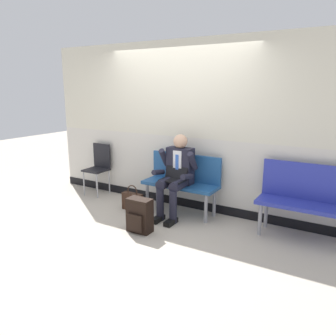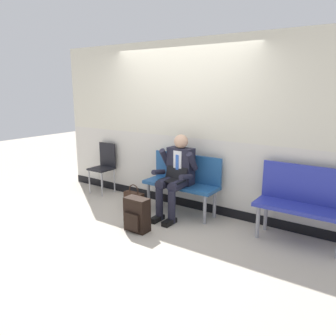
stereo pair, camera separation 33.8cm
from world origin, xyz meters
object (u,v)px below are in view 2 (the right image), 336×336
at_px(person_seated, 176,174).
at_px(backpack, 137,215).
at_px(bench_empty, 303,199).
at_px(handbag, 134,200).
at_px(folding_chair, 104,163).
at_px(bench_with_person, 183,179).

distance_m(person_seated, backpack, 0.88).
height_order(bench_empty, handbag, bench_empty).
xyz_separation_m(person_seated, folding_chair, (-1.76, 0.25, -0.11)).
height_order(bench_with_person, person_seated, person_seated).
height_order(person_seated, folding_chair, person_seated).
relative_size(backpack, folding_chair, 0.51).
distance_m(person_seated, handbag, 0.88).
xyz_separation_m(backpack, handbag, (-0.58, 0.61, -0.08)).
distance_m(bench_with_person, bench_empty, 1.76).
distance_m(handbag, folding_chair, 1.19).
xyz_separation_m(bench_empty, person_seated, (-1.76, -0.20, 0.10)).
height_order(backpack, folding_chair, folding_chair).
bearing_deg(bench_empty, folding_chair, 179.28).
height_order(bench_with_person, backpack, bench_with_person).
relative_size(person_seated, backpack, 2.64).
bearing_deg(folding_chair, bench_empty, -0.72).
xyz_separation_m(person_seated, handbag, (-0.71, -0.15, -0.51)).
bearing_deg(bench_with_person, bench_empty, 0.18).
bearing_deg(folding_chair, backpack, -31.84).
xyz_separation_m(person_seated, backpack, (-0.13, -0.76, -0.43)).
height_order(bench_empty, person_seated, person_seated).
xyz_separation_m(bench_with_person, person_seated, (-0.00, -0.20, 0.12)).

